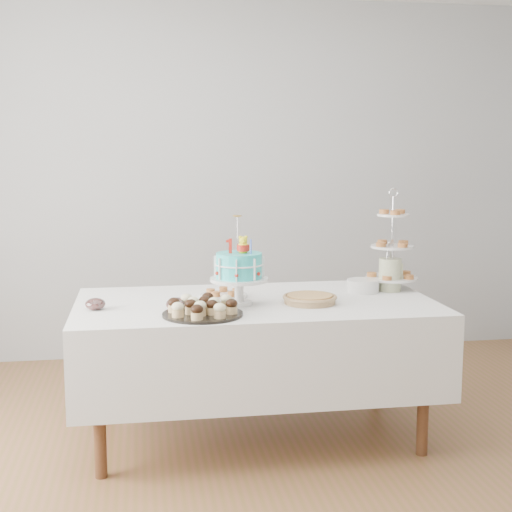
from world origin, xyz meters
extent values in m
plane|color=brown|center=(0.00, 0.00, 0.00)|extent=(5.00, 5.00, 0.00)
cube|color=#A8ABAD|center=(0.00, 2.00, 1.35)|extent=(5.00, 0.04, 2.70)
cube|color=#A8ABAD|center=(0.00, -2.00, 1.35)|extent=(5.00, 0.04, 2.70)
cube|color=silver|center=(0.00, 0.30, 0.55)|extent=(1.92, 1.02, 0.45)
cylinder|color=#57321D|center=(-0.82, -0.07, 0.34)|extent=(0.06, 0.06, 0.67)
cylinder|color=#57321D|center=(0.82, -0.07, 0.34)|extent=(0.06, 0.06, 0.67)
cylinder|color=#57321D|center=(-0.82, 0.67, 0.34)|extent=(0.06, 0.06, 0.67)
cylinder|color=#57321D|center=(0.82, 0.67, 0.34)|extent=(0.06, 0.06, 0.67)
cylinder|color=#2EC9C7|center=(-0.10, 0.22, 0.98)|extent=(0.24, 0.24, 0.13)
torus|color=white|center=(-0.10, 0.22, 0.99)|extent=(0.25, 0.25, 0.01)
cube|color=red|center=(-0.15, 0.22, 1.08)|extent=(0.02, 0.02, 0.08)
cylinder|color=blue|center=(-0.04, 0.17, 1.08)|extent=(0.01, 0.01, 0.08)
cylinder|color=silver|center=(-0.10, 0.25, 1.14)|extent=(0.00, 0.00, 0.19)
cylinder|color=gold|center=(-0.10, 0.25, 1.24)|extent=(0.05, 0.05, 0.01)
cylinder|color=black|center=(-0.31, 0.00, 0.78)|extent=(0.40, 0.40, 0.01)
ellipsoid|color=black|center=(-0.39, 0.00, 0.83)|extent=(0.06, 0.06, 0.04)
ellipsoid|color=beige|center=(-0.23, 0.00, 0.83)|extent=(0.06, 0.06, 0.04)
cylinder|color=tan|center=(0.27, 0.19, 0.79)|extent=(0.27, 0.27, 0.03)
cylinder|color=#B97D48|center=(0.27, 0.19, 0.81)|extent=(0.24, 0.24, 0.02)
torus|color=tan|center=(0.27, 0.19, 0.80)|extent=(0.29, 0.29, 0.02)
cylinder|color=silver|center=(0.84, 0.51, 1.04)|extent=(0.02, 0.02, 0.54)
cylinder|color=silver|center=(0.84, 0.51, 0.84)|extent=(0.30, 0.30, 0.01)
cylinder|color=silver|center=(0.84, 0.51, 1.02)|extent=(0.25, 0.25, 0.01)
cylinder|color=silver|center=(0.84, 0.51, 1.20)|extent=(0.18, 0.18, 0.01)
torus|color=silver|center=(0.84, 0.51, 1.33)|extent=(0.06, 0.01, 0.06)
cylinder|color=silver|center=(0.65, 0.44, 0.81)|extent=(0.18, 0.18, 0.07)
cylinder|color=silver|center=(-0.16, 0.44, 0.78)|extent=(0.26, 0.26, 0.01)
ellipsoid|color=silver|center=(-0.84, 0.22, 0.80)|extent=(0.10, 0.10, 0.06)
cylinder|color=#580D07|center=(-0.84, 0.22, 0.79)|extent=(0.07, 0.07, 0.03)
ellipsoid|color=silver|center=(-0.43, 0.13, 0.80)|extent=(0.11, 0.11, 0.07)
cylinder|color=#580D07|center=(-0.43, 0.13, 0.80)|extent=(0.08, 0.08, 0.03)
cylinder|color=#EFE8CE|center=(0.81, 0.45, 0.86)|extent=(0.13, 0.13, 0.19)
cylinder|color=#EFE8CE|center=(0.87, 0.43, 0.88)|extent=(0.01, 0.01, 0.10)
camera|label=1|loc=(-0.60, -3.42, 1.57)|focal=50.00mm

